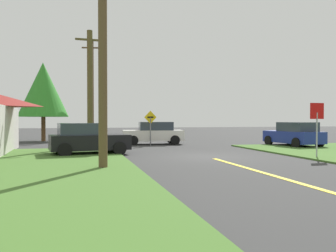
% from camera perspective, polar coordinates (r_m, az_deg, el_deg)
% --- Properties ---
extents(ground_plane, '(120.00, 120.00, 0.00)m').
position_cam_1_polar(ground_plane, '(17.64, 6.16, -4.84)').
color(ground_plane, '#353535').
extents(lane_stripe_center, '(0.20, 14.00, 0.01)m').
position_cam_1_polar(lane_stripe_center, '(10.58, 21.60, -8.88)').
color(lane_stripe_center, yellow).
rests_on(lane_stripe_center, ground).
extents(stop_sign, '(0.75, 0.08, 2.58)m').
position_cam_1_polar(stop_sign, '(18.07, 22.57, 0.98)').
color(stop_sign, '#9EA0A8').
rests_on(stop_sign, ground).
extents(car_on_crossroad, '(2.49, 4.24, 1.62)m').
position_cam_1_polar(car_on_crossroad, '(25.19, 19.39, -1.28)').
color(car_on_crossroad, navy).
rests_on(car_on_crossroad, ground).
extents(car_approaching_junction, '(4.45, 2.26, 1.62)m').
position_cam_1_polar(car_approaching_junction, '(26.03, -2.29, -1.14)').
color(car_approaching_junction, white).
rests_on(car_approaching_junction, ground).
extents(parked_car_near_building, '(4.16, 2.55, 1.62)m').
position_cam_1_polar(parked_car_near_building, '(18.90, -12.69, -2.02)').
color(parked_car_near_building, black).
rests_on(parked_car_near_building, ground).
extents(utility_pole_near, '(1.79, 0.43, 8.01)m').
position_cam_1_polar(utility_pole_near, '(13.42, -10.32, 10.88)').
color(utility_pole_near, brown).
rests_on(utility_pole_near, ground).
extents(utility_pole_mid, '(1.80, 0.35, 7.46)m').
position_cam_1_polar(utility_pole_mid, '(23.50, -12.29, 5.94)').
color(utility_pole_mid, brown).
rests_on(utility_pole_mid, ground).
extents(utility_pole_far, '(1.80, 0.41, 9.07)m').
position_cam_1_polar(utility_pole_far, '(33.76, -11.99, 5.84)').
color(utility_pole_far, '#513B25').
rests_on(utility_pole_far, ground).
extents(direction_sign, '(0.90, 0.18, 2.41)m').
position_cam_1_polar(direction_sign, '(24.82, -2.81, 0.34)').
color(direction_sign, slate).
rests_on(direction_sign, ground).
extents(oak_tree_left, '(4.07, 4.07, 6.50)m').
position_cam_1_polar(oak_tree_left, '(31.53, -19.21, 5.46)').
color(oak_tree_left, brown).
rests_on(oak_tree_left, ground).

